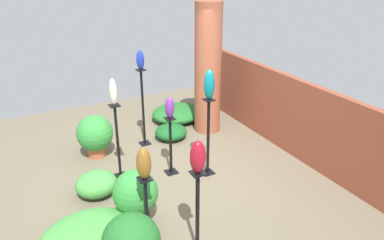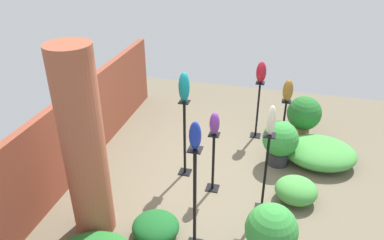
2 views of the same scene
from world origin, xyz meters
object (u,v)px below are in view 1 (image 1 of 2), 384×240
at_px(potted_plant_mid_left, 95,134).
at_px(potted_plant_front_left, 136,195).
at_px(pedestal_violet, 171,149).
at_px(pedestal_cobalt, 143,111).
at_px(pedestal_ivory, 118,145).
at_px(art_vase_violet, 170,108).
at_px(art_vase_bronze, 144,164).
at_px(pedestal_ruby, 197,217).
at_px(art_vase_ivory, 113,92).
at_px(brick_pillar, 208,69).
at_px(pedestal_bronze, 147,216).
at_px(pedestal_teal, 208,141).
at_px(art_vase_ruby, 198,157).
at_px(art_vase_cobalt, 140,60).
at_px(art_vase_teal, 209,85).

height_order(potted_plant_mid_left, potted_plant_front_left, potted_plant_front_left).
height_order(pedestal_violet, pedestal_cobalt, pedestal_cobalt).
xyz_separation_m(pedestal_violet, pedestal_ivory, (-0.28, -0.80, 0.13)).
distance_m(art_vase_violet, art_vase_bronze, 1.75).
height_order(pedestal_ruby, pedestal_violet, pedestal_ruby).
bearing_deg(art_vase_ivory, potted_plant_mid_left, -169.51).
height_order(brick_pillar, pedestal_violet, brick_pillar).
distance_m(pedestal_ivory, pedestal_bronze, 1.75).
relative_size(pedestal_ivory, potted_plant_front_left, 1.58).
xyz_separation_m(pedestal_ivory, potted_plant_front_left, (1.26, -0.17, -0.13)).
relative_size(pedestal_teal, art_vase_violet, 3.74).
xyz_separation_m(art_vase_ruby, art_vase_cobalt, (-3.03, 0.48, 0.34)).
distance_m(pedestal_violet, art_vase_ivory, 1.34).
xyz_separation_m(pedestal_ivory, art_vase_violet, (0.28, 0.80, 0.60)).
distance_m(pedestal_bronze, art_vase_ruby, 1.09).
bearing_deg(potted_plant_front_left, pedestal_violet, 135.19).
distance_m(pedestal_ivory, art_vase_cobalt, 1.63).
xyz_separation_m(pedestal_cobalt, pedestal_teal, (1.51, 0.55, -0.08)).
bearing_deg(art_vase_teal, art_vase_cobalt, -160.03).
bearing_deg(art_vase_ivory, brick_pillar, 113.10).
bearing_deg(pedestal_ruby, pedestal_ivory, -171.61).
height_order(pedestal_ivory, art_vase_teal, art_vase_teal).
bearing_deg(potted_plant_front_left, brick_pillar, 132.84).
distance_m(pedestal_ivory, art_vase_bronze, 1.85).
relative_size(pedestal_cobalt, pedestal_ivory, 1.17).
bearing_deg(art_vase_violet, pedestal_bronze, -34.45).
height_order(pedestal_ruby, pedestal_ivory, pedestal_ivory).
bearing_deg(pedestal_cobalt, art_vase_ruby, -9.01).
distance_m(art_vase_violet, potted_plant_mid_left, 1.68).
relative_size(pedestal_ruby, pedestal_bronze, 1.14).
distance_m(art_vase_ivory, art_vase_bronze, 1.77).
bearing_deg(art_vase_ruby, pedestal_bronze, -126.95).
bearing_deg(art_vase_teal, pedestal_cobalt, -160.03).
distance_m(pedestal_teal, art_vase_ivory, 1.71).
relative_size(art_vase_ruby, art_vase_ivory, 0.94).
height_order(brick_pillar, art_vase_ivory, brick_pillar).
xyz_separation_m(pedestal_cobalt, art_vase_cobalt, (0.00, 0.00, 0.98)).
height_order(art_vase_cobalt, art_vase_bronze, art_vase_cobalt).
height_order(art_vase_ruby, art_vase_cobalt, art_vase_cobalt).
height_order(brick_pillar, art_vase_ruby, brick_pillar).
bearing_deg(pedestal_ruby, brick_pillar, 148.17).
relative_size(art_vase_violet, potted_plant_mid_left, 0.45).
relative_size(pedestal_cobalt, art_vase_teal, 3.13).
distance_m(pedestal_ruby, art_vase_ruby, 0.82).
distance_m(pedestal_bronze, art_vase_teal, 2.22).
distance_m(art_vase_ivory, potted_plant_mid_left, 1.38).
distance_m(pedestal_violet, art_vase_teal, 1.28).
bearing_deg(art_vase_ruby, pedestal_cobalt, 170.99).
bearing_deg(art_vase_bronze, pedestal_ivory, 173.68).
relative_size(pedestal_ivory, potted_plant_mid_left, 1.62).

